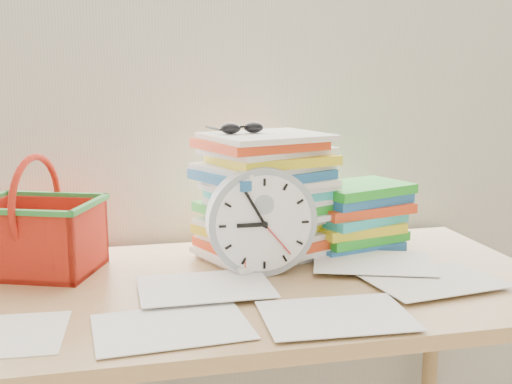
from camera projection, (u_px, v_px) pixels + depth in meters
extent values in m
cube|color=silver|center=(200.00, 10.00, 1.65)|extent=(4.00, 0.04, 2.70)
cube|color=beige|center=(201.00, 30.00, 1.64)|extent=(2.40, 0.01, 2.50)
cube|color=#A8804E|center=(231.00, 290.00, 1.38)|extent=(1.40, 0.70, 0.03)
cylinder|color=#A8804E|center=(430.00, 361.00, 1.88)|extent=(0.04, 0.04, 0.72)
cylinder|color=#969EA4|center=(261.00, 221.00, 1.41)|extent=(0.24, 0.05, 0.24)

